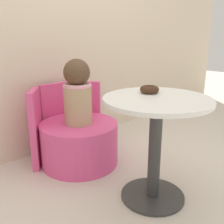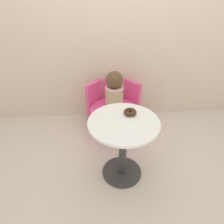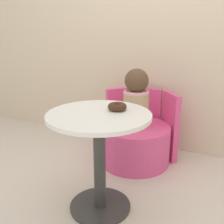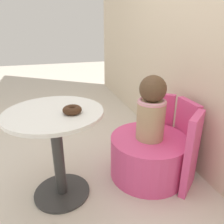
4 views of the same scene
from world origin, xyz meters
TOP-DOWN VIEW (x-y plane):
  - ground_plane at (0.00, 0.00)m, footprint 12.00×12.00m
  - back_wall at (0.00, 1.13)m, footprint 6.00×0.06m
  - round_table at (-0.04, -0.03)m, footprint 0.64×0.64m
  - tub_chair at (-0.07, 0.68)m, footprint 0.62×0.62m
  - booth_backrest at (-0.07, 0.94)m, footprint 0.72×0.26m
  - child_figure at (-0.07, 0.68)m, footprint 0.22×0.22m
  - donut at (0.03, 0.08)m, footprint 0.12×0.12m

SIDE VIEW (x-z plane):
  - ground_plane at x=0.00m, z-range 0.00..0.00m
  - tub_chair at x=-0.07m, z-range 0.00..0.34m
  - booth_backrest at x=-0.07m, z-range 0.00..0.62m
  - round_table at x=-0.04m, z-range 0.14..0.80m
  - child_figure at x=-0.07m, z-range 0.34..0.84m
  - donut at x=0.03m, z-range 0.66..0.71m
  - back_wall at x=0.00m, z-range 0.00..2.40m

